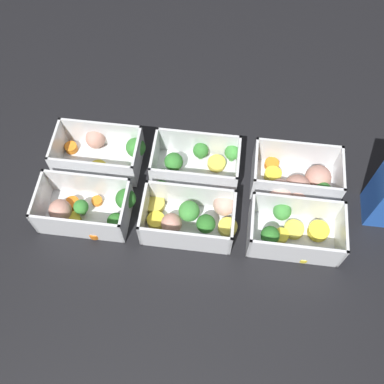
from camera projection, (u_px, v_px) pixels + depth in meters
ground_plane at (192, 198)px, 0.88m from camera, size 4.00×4.00×0.00m
container_near_left at (88, 209)px, 0.84m from camera, size 0.18×0.10×0.07m
container_near_center at (191, 217)px, 0.83m from camera, size 0.19×0.12×0.07m
container_near_right at (292, 230)px, 0.82m from camera, size 0.17×0.11×0.07m
container_far_left at (104, 153)px, 0.90m from camera, size 0.17×0.12×0.07m
container_far_center at (194, 165)px, 0.88m from camera, size 0.17×0.11×0.07m
container_far_right at (298, 182)px, 0.86m from camera, size 0.17×0.13×0.07m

